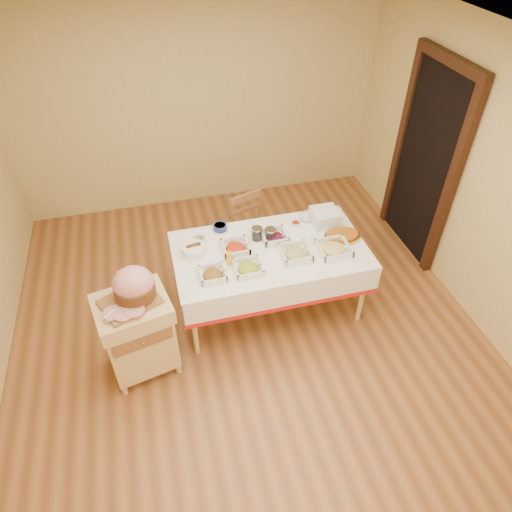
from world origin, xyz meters
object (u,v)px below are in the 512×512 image
at_px(plate_stack, 325,217).
at_px(butcher_cart, 138,332).
at_px(ham_on_board, 133,287).
at_px(preserve_jar_right, 270,235).
at_px(mustard_bottle, 229,258).
at_px(bread_basket, 194,250).
at_px(preserve_jar_left, 257,234).
at_px(dining_table, 270,262).
at_px(brass_platter, 342,236).
at_px(dining_chair, 253,233).

bearing_deg(plate_stack, butcher_cart, -159.61).
xyz_separation_m(ham_on_board, preserve_jar_right, (1.30, 0.55, -0.15)).
height_order(mustard_bottle, bread_basket, mustard_bottle).
distance_m(ham_on_board, preserve_jar_left, 1.33).
relative_size(dining_table, bread_basket, 8.00).
height_order(ham_on_board, mustard_bottle, ham_on_board).
bearing_deg(brass_platter, ham_on_board, -168.30).
relative_size(ham_on_board, bread_basket, 2.03).
xyz_separation_m(ham_on_board, bread_basket, (0.55, 0.54, -0.17)).
height_order(bread_basket, plate_stack, plate_stack).
relative_size(mustard_bottle, bread_basket, 0.74).
xyz_separation_m(dining_table, plate_stack, (0.65, 0.27, 0.23)).
relative_size(dining_table, plate_stack, 7.04).
distance_m(dining_table, mustard_bottle, 0.49).
bearing_deg(preserve_jar_right, mustard_bottle, -151.89).
bearing_deg(brass_platter, mustard_bottle, -174.70).
relative_size(butcher_cart, brass_platter, 2.28).
distance_m(dining_chair, preserve_jar_right, 0.64).
height_order(bread_basket, brass_platter, bread_basket).
bearing_deg(preserve_jar_left, butcher_cart, -152.60).
height_order(butcher_cart, mustard_bottle, mustard_bottle).
height_order(mustard_bottle, brass_platter, mustard_bottle).
height_order(dining_chair, ham_on_board, ham_on_board).
height_order(butcher_cart, bread_basket, bread_basket).
bearing_deg(bread_basket, dining_table, -9.93).
xyz_separation_m(mustard_bottle, bread_basket, (-0.29, 0.24, -0.03)).
bearing_deg(preserve_jar_right, preserve_jar_left, 158.13).
distance_m(dining_table, bread_basket, 0.74).
xyz_separation_m(dining_table, mustard_bottle, (-0.41, -0.12, 0.24)).
relative_size(preserve_jar_right, brass_platter, 0.37).
bearing_deg(dining_table, preserve_jar_right, 72.16).
bearing_deg(dining_table, dining_chair, 90.25).
distance_m(ham_on_board, mustard_bottle, 0.90).
relative_size(dining_chair, preserve_jar_right, 6.57).
xyz_separation_m(bread_basket, brass_platter, (1.43, -0.13, -0.02)).
bearing_deg(brass_platter, dining_table, 179.25).
bearing_deg(dining_table, plate_stack, 22.47).
distance_m(dining_table, ham_on_board, 1.37).
bearing_deg(preserve_jar_right, bread_basket, -179.60).
xyz_separation_m(preserve_jar_right, brass_platter, (0.69, -0.14, -0.04)).
height_order(dining_table, mustard_bottle, mustard_bottle).
bearing_deg(bread_basket, dining_chair, 37.31).
bearing_deg(brass_platter, preserve_jar_left, 167.02).
height_order(ham_on_board, brass_platter, ham_on_board).
relative_size(butcher_cart, plate_stack, 3.24).
xyz_separation_m(mustard_bottle, plate_stack, (1.06, 0.38, -0.00)).
relative_size(bread_basket, plate_stack, 0.88).
relative_size(butcher_cart, mustard_bottle, 4.96).
bearing_deg(butcher_cart, dining_chair, 40.54).
height_order(ham_on_board, bread_basket, ham_on_board).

